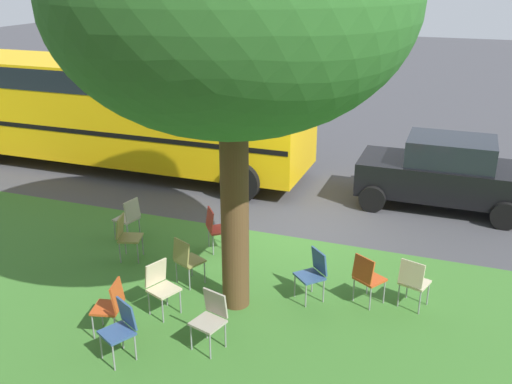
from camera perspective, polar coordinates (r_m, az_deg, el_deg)
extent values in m
plane|color=#424247|center=(12.10, 3.34, -4.02)|extent=(80.00, 80.00, 0.00)
cube|color=#3D752D|center=(9.45, -2.45, -11.80)|extent=(48.00, 6.00, 0.01)
cylinder|color=brown|center=(8.84, -2.14, -1.15)|extent=(0.44, 0.44, 3.58)
cube|color=#335184|center=(9.58, 5.35, -8.36)|extent=(0.58, 0.58, 0.04)
cube|color=#335184|center=(9.55, 6.33, -6.85)|extent=(0.35, 0.34, 0.40)
cylinder|color=gray|center=(9.75, 3.88, -9.29)|extent=(0.02, 0.02, 0.42)
cylinder|color=gray|center=(9.48, 4.99, -10.27)|extent=(0.02, 0.02, 0.42)
cylinder|color=gray|center=(9.90, 5.61, -8.83)|extent=(0.02, 0.02, 0.42)
cylinder|color=gray|center=(9.64, 6.74, -9.77)|extent=(0.02, 0.02, 0.42)
cube|color=#ADA393|center=(8.43, -4.82, -12.86)|extent=(0.51, 0.50, 0.04)
cube|color=#ADA393|center=(8.41, -4.06, -10.96)|extent=(0.41, 0.19, 0.40)
cylinder|color=gray|center=(8.56, -6.48, -14.21)|extent=(0.02, 0.02, 0.42)
cylinder|color=gray|center=(8.36, -4.59, -15.10)|extent=(0.02, 0.02, 0.42)
cylinder|color=gray|center=(8.76, -4.95, -13.20)|extent=(0.02, 0.02, 0.42)
cylinder|color=gray|center=(8.57, -3.07, -14.04)|extent=(0.02, 0.02, 0.42)
cube|color=beige|center=(9.71, 15.53, -8.67)|extent=(0.52, 0.51, 0.04)
cube|color=beige|center=(9.45, 15.24, -7.85)|extent=(0.41, 0.20, 0.40)
cylinder|color=gray|center=(9.91, 16.76, -9.69)|extent=(0.02, 0.02, 0.42)
cylinder|color=gray|center=(10.02, 14.83, -9.12)|extent=(0.02, 0.02, 0.42)
cylinder|color=gray|center=(9.64, 15.99, -10.56)|extent=(0.02, 0.02, 0.42)
cylinder|color=gray|center=(9.74, 14.02, -9.96)|extent=(0.02, 0.02, 0.42)
cube|color=#ADA393|center=(11.92, -12.80, -2.62)|extent=(0.47, 0.49, 0.04)
cube|color=#ADA393|center=(11.71, -12.25, -1.73)|extent=(0.16, 0.41, 0.40)
cylinder|color=gray|center=(12.24, -12.73, -3.14)|extent=(0.02, 0.02, 0.42)
cylinder|color=gray|center=(12.01, -13.89, -3.74)|extent=(0.02, 0.02, 0.42)
cylinder|color=gray|center=(12.02, -11.53, -3.50)|extent=(0.02, 0.02, 0.42)
cylinder|color=gray|center=(11.79, -12.69, -4.11)|extent=(0.02, 0.02, 0.42)
cube|color=#C64C1E|center=(9.65, 11.27, -8.47)|extent=(0.57, 0.56, 0.04)
cube|color=#C64C1E|center=(9.41, 10.65, -7.55)|extent=(0.38, 0.28, 0.40)
cylinder|color=gray|center=(9.78, 12.64, -9.70)|extent=(0.02, 0.02, 0.42)
cylinder|color=gray|center=(9.98, 11.05, -8.91)|extent=(0.02, 0.02, 0.42)
cylinder|color=gray|center=(9.55, 11.31, -10.40)|extent=(0.02, 0.02, 0.42)
cylinder|color=gray|center=(9.75, 9.70, -9.57)|extent=(0.02, 0.02, 0.42)
cube|color=#C64C1E|center=(9.00, -14.63, -11.12)|extent=(0.49, 0.50, 0.04)
cube|color=#C64C1E|center=(8.82, -13.66, -9.92)|extent=(0.18, 0.41, 0.40)
cylinder|color=gray|center=(9.32, -15.11, -11.62)|extent=(0.02, 0.02, 0.42)
cylinder|color=gray|center=(9.05, -15.92, -12.82)|extent=(0.02, 0.02, 0.42)
cylinder|color=gray|center=(9.21, -13.09, -11.85)|extent=(0.02, 0.02, 0.42)
cylinder|color=gray|center=(8.93, -13.84, -13.08)|extent=(0.02, 0.02, 0.42)
cube|color=beige|center=(9.28, -9.16, -9.61)|extent=(0.53, 0.54, 0.04)
cube|color=beige|center=(9.28, -9.96, -7.94)|extent=(0.23, 0.40, 0.40)
cylinder|color=gray|center=(9.19, -9.28, -11.63)|extent=(0.02, 0.02, 0.42)
cylinder|color=gray|center=(9.38, -7.55, -10.79)|extent=(0.02, 0.02, 0.42)
cylinder|color=gray|center=(9.42, -10.61, -10.83)|extent=(0.02, 0.02, 0.42)
cylinder|color=gray|center=(9.60, -8.89, -10.03)|extent=(0.02, 0.02, 0.42)
cube|color=olive|center=(11.07, -12.39, -4.50)|extent=(0.50, 0.51, 0.04)
cube|color=olive|center=(11.02, -13.39, -3.33)|extent=(0.19, 0.41, 0.40)
cylinder|color=gray|center=(10.97, -11.69, -6.02)|extent=(0.02, 0.02, 0.42)
cylinder|color=gray|center=(11.28, -11.23, -5.19)|extent=(0.02, 0.02, 0.42)
cylinder|color=gray|center=(11.07, -13.40, -5.93)|extent=(0.02, 0.02, 0.42)
cylinder|color=gray|center=(11.37, -12.89, -5.11)|extent=(0.02, 0.02, 0.42)
cube|color=#B7332D|center=(11.18, -3.70, -3.74)|extent=(0.57, 0.58, 0.04)
cube|color=#B7332D|center=(11.05, -4.63, -2.73)|extent=(0.31, 0.37, 0.40)
cylinder|color=gray|center=(11.16, -2.59, -5.07)|extent=(0.02, 0.02, 0.42)
cylinder|color=gray|center=(11.48, -3.07, -4.31)|extent=(0.02, 0.02, 0.42)
cylinder|color=gray|center=(11.09, -4.30, -5.30)|extent=(0.02, 0.02, 0.42)
cylinder|color=gray|center=(11.41, -4.72, -4.53)|extent=(0.02, 0.02, 0.42)
cube|color=olive|center=(10.07, -6.59, -6.82)|extent=(0.55, 0.54, 0.04)
cube|color=olive|center=(9.87, -7.47, -5.93)|extent=(0.40, 0.25, 0.40)
cylinder|color=gray|center=(10.15, -5.14, -8.00)|extent=(0.02, 0.02, 0.42)
cylinder|color=gray|center=(10.40, -6.42, -7.29)|extent=(0.02, 0.02, 0.42)
cylinder|color=gray|center=(9.97, -6.65, -8.65)|extent=(0.02, 0.02, 0.42)
cylinder|color=gray|center=(10.22, -7.92, -7.91)|extent=(0.02, 0.02, 0.42)
cube|color=#335184|center=(8.43, -13.71, -13.49)|extent=(0.56, 0.55, 0.04)
cube|color=#335184|center=(8.36, -12.76, -11.72)|extent=(0.39, 0.26, 0.40)
cylinder|color=gray|center=(8.63, -15.19, -14.57)|extent=(0.02, 0.02, 0.42)
cylinder|color=gray|center=(8.36, -14.00, -15.73)|extent=(0.02, 0.02, 0.42)
cylinder|color=gray|center=(8.75, -13.17, -13.81)|extent=(0.02, 0.02, 0.42)
cylinder|color=gray|center=(8.49, -11.93, -14.92)|extent=(0.02, 0.02, 0.42)
cube|color=black|center=(13.84, 17.91, 1.31)|extent=(3.70, 1.64, 0.76)
cube|color=#1E232B|center=(13.64, 18.84, 3.80)|extent=(1.90, 1.44, 0.64)
cylinder|color=black|center=(13.26, 11.50, -0.69)|extent=(0.60, 0.18, 0.60)
cylinder|color=black|center=(14.88, 12.58, 1.67)|extent=(0.60, 0.18, 0.60)
cylinder|color=black|center=(13.20, 23.55, -2.20)|extent=(0.60, 0.18, 0.60)
cylinder|color=black|center=(14.83, 23.32, 0.33)|extent=(0.60, 0.18, 0.60)
cube|color=yellow|center=(16.07, -13.42, 7.99)|extent=(10.40, 2.44, 2.50)
cube|color=black|center=(16.15, -13.32, 6.79)|extent=(10.30, 2.46, 0.12)
cube|color=black|center=(15.90, -13.70, 11.15)|extent=(10.30, 2.46, 0.56)
cylinder|color=black|center=(19.69, -21.00, 6.09)|extent=(0.96, 0.28, 0.96)
cylinder|color=black|center=(13.52, -1.57, 1.00)|extent=(0.96, 0.28, 0.96)
cylinder|color=black|center=(15.77, 1.80, 3.98)|extent=(0.96, 0.28, 0.96)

